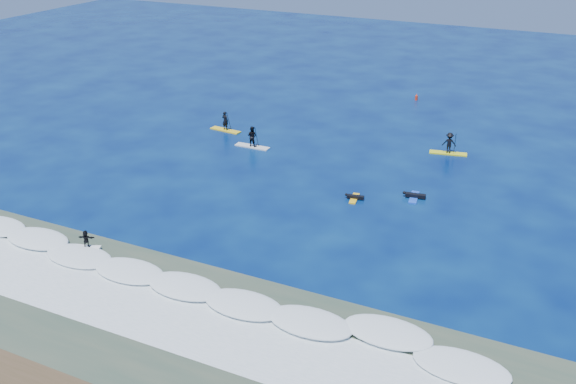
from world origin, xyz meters
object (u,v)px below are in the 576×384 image
at_px(prone_paddler_far, 414,196).
at_px(wave_surfer, 86,240).
at_px(sup_paddler_right, 449,144).
at_px(sup_paddler_center, 252,138).
at_px(marker_buoy, 416,97).
at_px(sup_paddler_left, 225,124).
at_px(prone_paddler_near, 354,198).

distance_m(prone_paddler_far, wave_surfer, 23.88).
bearing_deg(sup_paddler_right, wave_surfer, -133.45).
distance_m(sup_paddler_center, sup_paddler_right, 17.56).
bearing_deg(prone_paddler_far, marker_buoy, 6.36).
xyz_separation_m(sup_paddler_center, wave_surfer, (-0.72, -21.03, -0.13)).
bearing_deg(sup_paddler_center, sup_paddler_left, 147.66).
bearing_deg(prone_paddler_far, sup_paddler_right, -9.96).
bearing_deg(prone_paddler_near, sup_paddler_left, 51.87).
bearing_deg(prone_paddler_near, wave_surfer, 129.23).
distance_m(wave_surfer, marker_buoy, 43.14).
distance_m(sup_paddler_center, wave_surfer, 21.04).
bearing_deg(prone_paddler_near, marker_buoy, -3.72).
height_order(sup_paddler_left, sup_paddler_right, sup_paddler_right).
bearing_deg(sup_paddler_left, sup_paddler_right, 15.01).
height_order(sup_paddler_left, sup_paddler_center, sup_paddler_center).
distance_m(prone_paddler_near, marker_buoy, 27.38).
relative_size(wave_surfer, marker_buoy, 2.35).
distance_m(sup_paddler_right, marker_buoy, 16.38).
height_order(sup_paddler_left, wave_surfer, sup_paddler_left).
height_order(prone_paddler_near, wave_surfer, wave_surfer).
relative_size(prone_paddler_far, marker_buoy, 3.00).
bearing_deg(marker_buoy, sup_paddler_center, -114.59).
xyz_separation_m(sup_paddler_right, marker_buoy, (-6.94, 14.83, -0.56)).
bearing_deg(sup_paddler_left, marker_buoy, 58.40).
distance_m(sup_paddler_right, prone_paddler_far, 10.30).
bearing_deg(sup_paddler_left, wave_surfer, -74.74).
distance_m(sup_paddler_left, prone_paddler_far, 21.90).
bearing_deg(sup_paddler_center, marker_buoy, 65.20).
bearing_deg(sup_paddler_right, sup_paddler_left, 177.72).
xyz_separation_m(prone_paddler_near, wave_surfer, (-12.94, -14.66, 0.59)).
relative_size(sup_paddler_center, prone_paddler_near, 1.71).
bearing_deg(sup_paddler_center, prone_paddler_far, -14.79).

